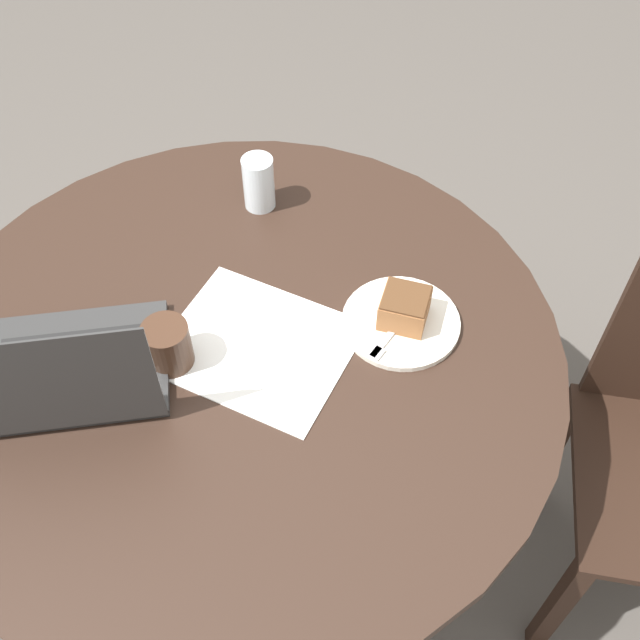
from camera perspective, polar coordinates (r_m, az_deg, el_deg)
name	(u,v)px	position (r m, az deg, el deg)	size (l,w,h in m)	color
ground_plane	(262,514)	(1.99, -4.46, -14.53)	(12.00, 12.00, 0.00)	#4C4742
dining_table	(244,389)	(1.49, -5.80, -5.24)	(1.19, 1.19, 0.72)	black
paper_document	(258,346)	(1.36, -4.78, -1.97)	(0.33, 0.28, 0.00)	white
plate	(401,322)	(1.39, 6.18, -0.16)	(0.22, 0.22, 0.01)	silver
cake_slice	(405,308)	(1.37, 6.46, 0.94)	(0.10, 0.10, 0.06)	brown
fork	(391,333)	(1.36, 5.44, -1.01)	(0.04, 0.17, 0.00)	silver
coffee_glass	(168,345)	(1.33, -11.52, -1.92)	(0.08, 0.08, 0.09)	#3D2619
water_glass	(259,183)	(1.58, -4.70, 10.37)	(0.07, 0.07, 0.12)	silver
laptop	(69,371)	(1.34, -18.55, -3.68)	(0.41, 0.39, 0.25)	#2D2D2D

